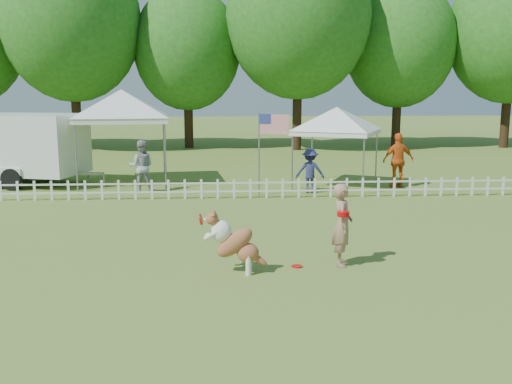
% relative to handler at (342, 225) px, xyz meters
% --- Properties ---
extents(ground, '(120.00, 120.00, 0.00)m').
position_rel_handler_xyz_m(ground, '(-1.16, -0.15, -0.79)').
color(ground, '#4C6D22').
rests_on(ground, ground).
extents(picket_fence, '(22.00, 0.08, 0.60)m').
position_rel_handler_xyz_m(picket_fence, '(-1.16, 6.85, -0.49)').
color(picket_fence, silver).
rests_on(picket_fence, ground).
extents(handler, '(0.47, 0.63, 1.58)m').
position_rel_handler_xyz_m(handler, '(0.00, 0.00, 0.00)').
color(handler, '#9F755F').
rests_on(handler, ground).
extents(dog, '(1.14, 0.50, 1.14)m').
position_rel_handler_xyz_m(dog, '(-2.03, -0.38, -0.22)').
color(dog, brown).
rests_on(dog, ground).
extents(frisbee_on_turf, '(0.25, 0.25, 0.02)m').
position_rel_handler_xyz_m(frisbee_on_turf, '(-0.87, -0.07, -0.78)').
color(frisbee_on_turf, red).
rests_on(frisbee_on_turf, ground).
extents(canopy_tent_left, '(3.46, 3.46, 3.23)m').
position_rel_handler_xyz_m(canopy_tent_left, '(-5.76, 9.99, 0.83)').
color(canopy_tent_left, white).
rests_on(canopy_tent_left, ground).
extents(canopy_tent_right, '(3.42, 3.42, 2.66)m').
position_rel_handler_xyz_m(canopy_tent_right, '(1.63, 8.87, 0.54)').
color(canopy_tent_right, white).
rests_on(canopy_tent_right, ground).
extents(cargo_trailer, '(6.18, 3.88, 2.52)m').
position_rel_handler_xyz_m(cargo_trailer, '(-9.49, 9.97, 0.47)').
color(cargo_trailer, white).
rests_on(cargo_trailer, ground).
extents(flag_pole, '(0.99, 0.40, 2.61)m').
position_rel_handler_xyz_m(flag_pole, '(-1.12, 7.28, 0.52)').
color(flag_pole, gray).
rests_on(flag_pole, ground).
extents(spectator_a, '(0.83, 0.65, 1.69)m').
position_rel_handler_xyz_m(spectator_a, '(-4.88, 8.09, 0.06)').
color(spectator_a, '#9E9FA4').
rests_on(spectator_a, ground).
extents(spectator_b, '(0.99, 0.65, 1.44)m').
position_rel_handler_xyz_m(spectator_b, '(0.55, 7.64, -0.07)').
color(spectator_b, navy).
rests_on(spectator_b, ground).
extents(spectator_c, '(1.13, 0.57, 1.85)m').
position_rel_handler_xyz_m(spectator_c, '(3.72, 8.56, 0.14)').
color(spectator_c, orange).
rests_on(spectator_c, ground).
extents(tree_left, '(7.40, 7.40, 12.00)m').
position_rel_handler_xyz_m(tree_left, '(-10.16, 21.35, 5.21)').
color(tree_left, '#255C1A').
rests_on(tree_left, ground).
extents(tree_center_left, '(6.00, 6.00, 9.80)m').
position_rel_handler_xyz_m(tree_center_left, '(-4.16, 22.35, 4.11)').
color(tree_center_left, '#255C1A').
rests_on(tree_center_left, ground).
extents(tree_center_right, '(7.60, 7.60, 12.60)m').
position_rel_handler_xyz_m(tree_center_right, '(1.84, 20.85, 5.51)').
color(tree_center_right, '#255C1A').
rests_on(tree_center_right, ground).
extents(tree_right, '(6.20, 6.20, 10.40)m').
position_rel_handler_xyz_m(tree_right, '(7.84, 22.35, 4.41)').
color(tree_right, '#255C1A').
rests_on(tree_right, ground).
extents(tree_far_right, '(7.00, 7.00, 11.40)m').
position_rel_handler_xyz_m(tree_far_right, '(13.84, 21.35, 4.91)').
color(tree_far_right, '#255C1A').
rests_on(tree_far_right, ground).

